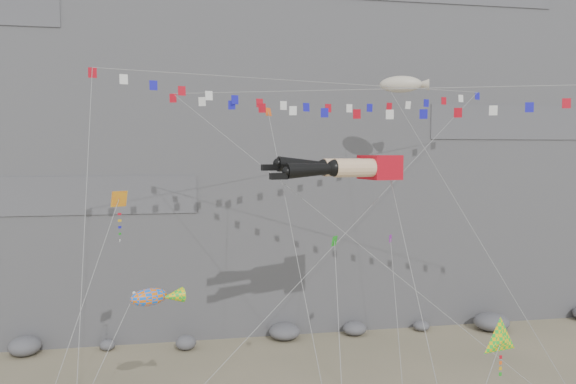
% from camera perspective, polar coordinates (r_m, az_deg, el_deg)
% --- Properties ---
extents(cliff, '(80.00, 28.00, 50.00)m').
position_cam_1_polar(cliff, '(60.80, -2.96, 13.16)').
color(cliff, slate).
rests_on(cliff, ground).
extents(talus_boulders, '(60.00, 3.00, 1.20)m').
position_cam_1_polar(talus_boulders, '(47.53, -0.35, -14.03)').
color(talus_boulders, slate).
rests_on(talus_boulders, ground).
extents(legs_kite, '(8.34, 13.29, 18.64)m').
position_cam_1_polar(legs_kite, '(33.05, 5.92, 2.47)').
color(legs_kite, red).
rests_on(legs_kite, ground).
extents(flag_banner_upper, '(27.14, 17.07, 27.39)m').
position_cam_1_polar(flag_banner_upper, '(37.54, 2.99, 11.06)').
color(flag_banner_upper, red).
rests_on(flag_banner_upper, ground).
extents(flag_banner_lower, '(26.74, 10.84, 21.80)m').
position_cam_1_polar(flag_banner_lower, '(33.65, 12.02, 10.19)').
color(flag_banner_lower, red).
rests_on(flag_banner_lower, ground).
extents(harlequin_kite, '(4.93, 8.07, 15.20)m').
position_cam_1_polar(harlequin_kite, '(30.61, -16.81, -0.78)').
color(harlequin_kite, red).
rests_on(harlequin_kite, ground).
extents(fish_windsock, '(6.41, 6.59, 10.49)m').
position_cam_1_polar(fish_windsock, '(30.64, -13.96, -10.36)').
color(fish_windsock, orange).
rests_on(fish_windsock, ground).
extents(delta_kite, '(5.75, 3.39, 8.78)m').
position_cam_1_polar(delta_kite, '(28.03, 20.84, -13.95)').
color(delta_kite, yellow).
rests_on(delta_kite, ground).
extents(blimp_windsock, '(7.85, 15.61, 25.39)m').
position_cam_1_polar(blimp_windsock, '(42.41, 11.40, 10.62)').
color(blimp_windsock, beige).
rests_on(blimp_windsock, ground).
extents(small_kite_a, '(2.03, 13.85, 22.25)m').
position_cam_1_polar(small_kite_a, '(35.92, -1.92, 7.61)').
color(small_kite_a, '#FF5915').
rests_on(small_kite_a, ground).
extents(small_kite_b, '(3.47, 10.99, 14.61)m').
position_cam_1_polar(small_kite_b, '(35.92, 10.40, -5.05)').
color(small_kite_b, purple).
rests_on(small_kite_b, ground).
extents(small_kite_c, '(2.19, 8.56, 13.26)m').
position_cam_1_polar(small_kite_c, '(29.99, 4.76, -5.28)').
color(small_kite_c, '#18A11B').
rests_on(small_kite_c, ground).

